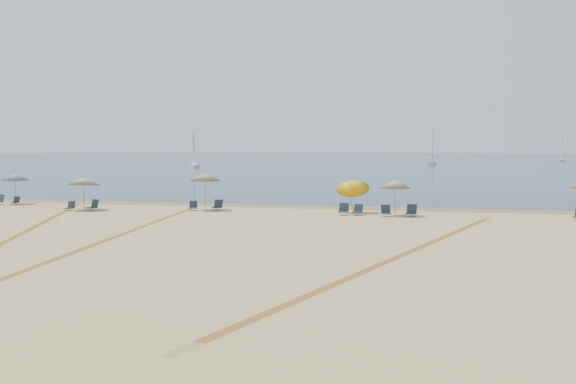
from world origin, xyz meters
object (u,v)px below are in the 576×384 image
object	(u,v)px
chair_4	(193,206)
chair_3	(93,206)
umbrella_1	(83,181)
umbrella_4	(395,184)
umbrella_3	(353,185)
chair_5	(218,206)
chair_6	(344,210)
umbrella_2	(205,177)
chair_9	(411,211)
sailboat_2	(194,156)
chair_1	(16,201)
chair_2	(70,206)
chair_7	(358,210)
chair_8	(386,211)
sailboat_1	(562,154)
sailboat_0	(433,153)
umbrella_0	(15,177)

from	to	relation	value
chair_4	chair_3	bearing A→B (deg)	179.19
umbrella_1	chair_4	world-z (taller)	umbrella_1
umbrella_4	umbrella_3	bearing A→B (deg)	160.91
chair_5	chair_6	distance (m)	8.57
chair_6	umbrella_2	bearing A→B (deg)	173.07
chair_9	sailboat_2	bearing A→B (deg)	128.57
umbrella_2	chair_4	size ratio (longest dim) A/B	3.58
chair_1	sailboat_2	size ratio (longest dim) A/B	0.08
chair_2	umbrella_4	bearing A→B (deg)	7.92
umbrella_1	umbrella_4	world-z (taller)	umbrella_4
chair_6	umbrella_4	bearing A→B (deg)	9.24
chair_5	chair_7	distance (m)	9.43
chair_5	chair_8	size ratio (longest dim) A/B	0.91
sailboat_1	chair_6	bearing A→B (deg)	-97.63
umbrella_4	sailboat_2	bearing A→B (deg)	118.90
umbrella_4	chair_7	distance (m)	2.81
chair_1	sailboat_1	distance (m)	168.08
sailboat_1	chair_7	bearing A→B (deg)	-97.33
chair_9	sailboat_0	bearing A→B (deg)	98.75
umbrella_3	chair_2	size ratio (longest dim) A/B	4.00
chair_3	chair_5	xyz separation A→B (m)	(7.92, 2.04, -0.01)
umbrella_3	sailboat_2	size ratio (longest dim) A/B	0.34
umbrella_3	chair_3	distance (m)	17.04
chair_2	sailboat_1	xyz separation A→B (m)	(59.22, 157.73, 1.83)
umbrella_2	sailboat_1	size ratio (longest dim) A/B	0.37
umbrella_3	chair_6	xyz separation A→B (m)	(-0.36, -1.44, -1.46)
sailboat_0	chair_7	bearing A→B (deg)	-88.77
chair_6	sailboat_1	xyz separation A→B (m)	(41.36, 156.25, 1.78)
umbrella_3	chair_5	world-z (taller)	umbrella_3
umbrella_4	sailboat_1	bearing A→B (deg)	76.20
umbrella_1	chair_1	world-z (taller)	umbrella_1
umbrella_2	chair_9	world-z (taller)	umbrella_2
sailboat_0	chair_4	bearing A→B (deg)	-94.22
chair_2	sailboat_0	distance (m)	118.62
umbrella_0	umbrella_2	size ratio (longest dim) A/B	0.92
umbrella_2	sailboat_0	bearing A→B (deg)	82.65
sailboat_1	sailboat_2	xyz separation A→B (m)	(-83.12, -74.47, 0.13)
chair_2	chair_4	xyz separation A→B (m)	(7.78, 2.01, -0.00)
chair_5	chair_8	distance (m)	11.20
umbrella_1	chair_9	size ratio (longest dim) A/B	2.93
umbrella_0	umbrella_2	world-z (taller)	umbrella_2
chair_1	chair_7	size ratio (longest dim) A/B	0.81
chair_5	sailboat_2	bearing A→B (deg)	117.29
chair_2	chair_4	distance (m)	8.04
chair_7	sailboat_2	size ratio (longest dim) A/B	0.10
umbrella_2	chair_7	distance (m)	10.58
sailboat_0	chair_3	bearing A→B (deg)	-97.17
chair_7	sailboat_1	xyz separation A→B (m)	(40.49, 156.23, 1.81)
sailboat_1	umbrella_0	bearing A→B (deg)	-106.01
chair_1	sailboat_1	size ratio (longest dim) A/B	0.09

